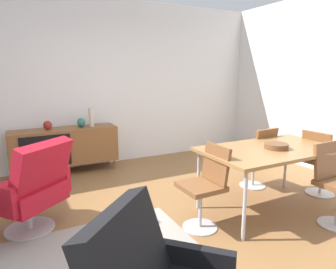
# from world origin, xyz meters

# --- Properties ---
(ground_plane) EXTENTS (8.32, 8.32, 0.00)m
(ground_plane) POSITION_xyz_m (0.00, 0.00, 0.00)
(ground_plane) COLOR olive
(wall_back) EXTENTS (6.80, 0.12, 2.80)m
(wall_back) POSITION_xyz_m (0.00, 2.60, 1.40)
(wall_back) COLOR white
(wall_back) RESTS_ON ground_plane
(sideboard) EXTENTS (1.60, 0.45, 0.72)m
(sideboard) POSITION_xyz_m (-0.52, 2.30, 0.44)
(sideboard) COLOR brown
(sideboard) RESTS_ON ground_plane
(vase_cobalt) EXTENTS (0.13, 0.13, 0.15)m
(vase_cobalt) POSITION_xyz_m (-0.25, 2.30, 0.79)
(vase_cobalt) COLOR #337266
(vase_cobalt) RESTS_ON sideboard
(vase_sculptural_dark) EXTENTS (0.08, 0.08, 0.30)m
(vase_sculptural_dark) POSITION_xyz_m (-0.09, 2.30, 0.87)
(vase_sculptural_dark) COLOR beige
(vase_sculptural_dark) RESTS_ON sideboard
(vase_ceramic_small) EXTENTS (0.13, 0.13, 0.14)m
(vase_ceramic_small) POSITION_xyz_m (-0.75, 2.30, 0.79)
(vase_ceramic_small) COLOR maroon
(vase_ceramic_small) RESTS_ON sideboard
(dining_table) EXTENTS (1.60, 0.90, 0.74)m
(dining_table) POSITION_xyz_m (1.37, -0.13, 0.70)
(dining_table) COLOR olive
(dining_table) RESTS_ON ground_plane
(wooden_bowl_on_table) EXTENTS (0.26, 0.26, 0.06)m
(wooden_bowl_on_table) POSITION_xyz_m (1.39, -0.18, 0.77)
(wooden_bowl_on_table) COLOR brown
(wooden_bowl_on_table) RESTS_ON dining_table
(dining_chair_far_end) EXTENTS (0.45, 0.42, 0.86)m
(dining_chair_far_end) POSITION_xyz_m (2.26, -0.14, 0.47)
(dining_chair_far_end) COLOR brown
(dining_chair_far_end) RESTS_ON ground_plane
(dining_chair_front_right) EXTENTS (0.41, 0.44, 0.86)m
(dining_chair_front_right) POSITION_xyz_m (1.72, -0.69, 0.47)
(dining_chair_front_right) COLOR brown
(dining_chair_front_right) RESTS_ON ground_plane
(dining_chair_back_right) EXTENTS (0.42, 0.45, 0.86)m
(dining_chair_back_right) POSITION_xyz_m (1.73, 0.43, 0.47)
(dining_chair_back_right) COLOR brown
(dining_chair_back_right) RESTS_ON ground_plane
(dining_chair_near_window) EXTENTS (0.43, 0.41, 0.86)m
(dining_chair_near_window) POSITION_xyz_m (0.48, -0.13, 0.47)
(dining_chair_near_window) COLOR brown
(dining_chair_near_window) RESTS_ON ground_plane
(lounge_chair_red) EXTENTS (0.91, 0.90, 0.95)m
(lounge_chair_red) POSITION_xyz_m (-1.10, 0.59, 0.47)
(lounge_chair_red) COLOR red
(lounge_chair_red) RESTS_ON ground_plane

